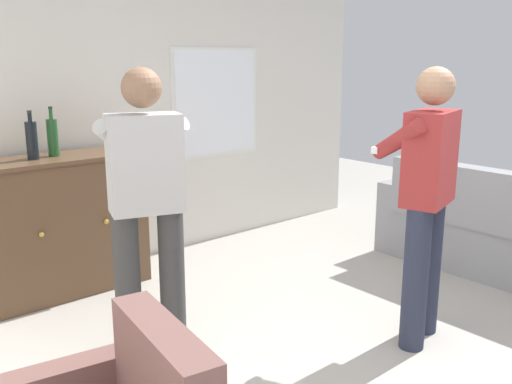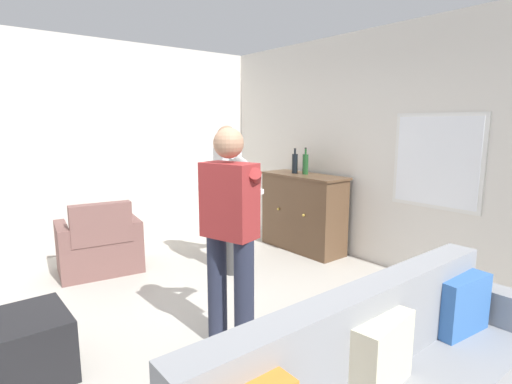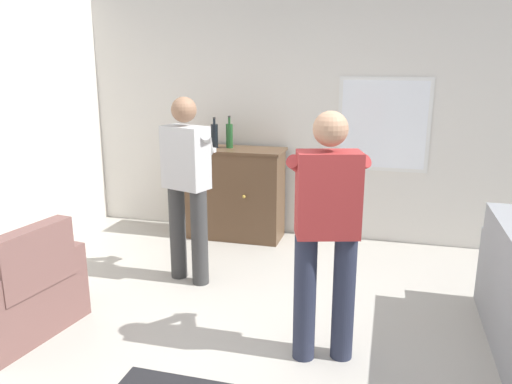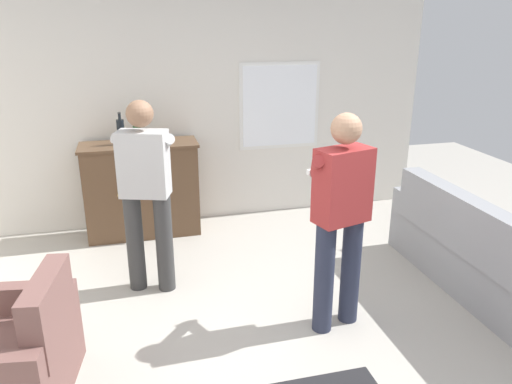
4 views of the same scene
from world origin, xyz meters
TOP-DOWN VIEW (x-y plane):
  - ground at (0.00, 0.00)m, footprint 10.40×10.40m
  - wall_back_with_window at (0.02, 2.66)m, footprint 5.20×0.15m
  - sideboard_cabinet at (-0.81, 2.30)m, footprint 1.24×0.49m
  - bottle_wine_green at (-0.82, 2.33)m, footprint 0.08×0.08m
  - bottle_liquor_amber at (-0.98, 2.30)m, footprint 0.08×0.08m
  - person_standing_left at (-0.80, 1.07)m, footprint 0.53×0.52m
  - person_standing_right at (0.56, 0.14)m, footprint 0.54×0.52m

SIDE VIEW (x-z plane):
  - ground at x=0.00m, z-range 0.00..0.00m
  - sideboard_cabinet at x=-0.81m, z-range 0.00..1.03m
  - person_standing_left at x=-0.80m, z-range 0.10..1.78m
  - person_standing_right at x=0.56m, z-range 0.10..1.78m
  - bottle_liquor_amber at x=-0.98m, z-range 1.00..1.34m
  - bottle_wine_green at x=-0.82m, z-range 0.99..1.35m
  - wall_back_with_window at x=0.02m, z-range 0.00..2.80m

